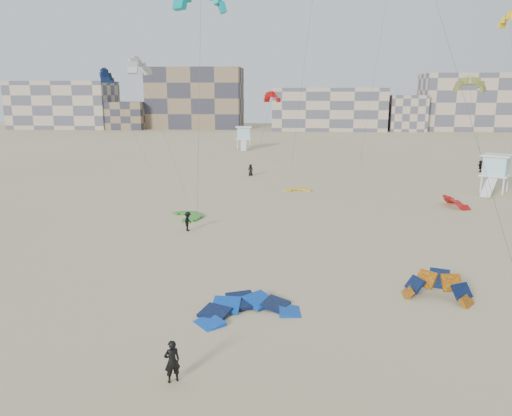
# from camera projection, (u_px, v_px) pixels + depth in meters

# --- Properties ---
(ground) EXTENTS (320.00, 320.00, 0.00)m
(ground) POSITION_uv_depth(u_px,v_px,m) (254.00, 354.00, 21.53)
(ground) COLOR #C5B484
(ground) RESTS_ON ground
(kite_ground_blue) EXTENTS (6.50, 6.63, 1.90)m
(kite_ground_blue) POSITION_uv_depth(u_px,v_px,m) (247.00, 313.00, 25.49)
(kite_ground_blue) COLOR #0047CA
(kite_ground_blue) RESTS_ON ground
(kite_ground_orange) EXTENTS (4.55, 4.54, 3.63)m
(kite_ground_orange) POSITION_uv_depth(u_px,v_px,m) (437.00, 299.00, 27.29)
(kite_ground_orange) COLOR orange
(kite_ground_orange) RESTS_ON ground
(kite_ground_green) EXTENTS (4.85, 4.76, 0.62)m
(kite_ground_green) POSITION_uv_depth(u_px,v_px,m) (188.00, 217.00, 45.04)
(kite_ground_green) COLOR green
(kite_ground_green) RESTS_ON ground
(kite_ground_red_far) EXTENTS (3.97, 3.83, 3.19)m
(kite_ground_red_far) POSITION_uv_depth(u_px,v_px,m) (455.00, 206.00, 49.13)
(kite_ground_red_far) COLOR #B60412
(kite_ground_red_far) RESTS_ON ground
(kite_ground_yellow) EXTENTS (3.18, 3.31, 0.54)m
(kite_ground_yellow) POSITION_uv_depth(u_px,v_px,m) (298.00, 191.00, 56.89)
(kite_ground_yellow) COLOR #FFA910
(kite_ground_yellow) RESTS_ON ground
(kitesurfer_main) EXTENTS (0.76, 0.69, 1.75)m
(kitesurfer_main) POSITION_uv_depth(u_px,v_px,m) (172.00, 361.00, 19.32)
(kitesurfer_main) COLOR black
(kitesurfer_main) RESTS_ON ground
(kitesurfer_c) EXTENTS (0.74, 1.11, 1.60)m
(kitesurfer_c) POSITION_uv_depth(u_px,v_px,m) (188.00, 221.00, 40.39)
(kitesurfer_c) COLOR black
(kitesurfer_c) RESTS_ON ground
(kitesurfer_e) EXTENTS (0.84, 0.62, 1.56)m
(kitesurfer_e) POSITION_uv_depth(u_px,v_px,m) (251.00, 170.00, 66.80)
(kitesurfer_e) COLOR black
(kitesurfer_e) RESTS_ON ground
(kitesurfer_f) EXTENTS (0.66, 1.58, 1.65)m
(kitesurfer_f) POSITION_uv_depth(u_px,v_px,m) (480.00, 166.00, 70.00)
(kitesurfer_f) COLOR black
(kitesurfer_f) RESTS_ON ground
(kite_fly_teal_a) EXTENTS (5.93, 7.02, 18.92)m
(kite_fly_teal_a) POSITION_uv_depth(u_px,v_px,m) (201.00, 0.00, 40.57)
(kite_fly_teal_a) COLOR #009A9C
(kite_fly_teal_a) RESTS_ON ground
(kite_fly_grey) EXTENTS (9.20, 10.84, 14.13)m
(kite_fly_grey) POSITION_uv_depth(u_px,v_px,m) (139.00, 68.00, 55.41)
(kite_fly_grey) COLOR #B9B9B9
(kite_fly_grey) RESTS_ON ground
(kite_fly_olive) EXTENTS (4.07, 10.58, 11.82)m
(kite_fly_olive) POSITION_uv_depth(u_px,v_px,m) (469.00, 86.00, 53.38)
(kite_fly_olive) COLOR olive
(kite_fly_olive) RESTS_ON ground
(kite_fly_yellow) EXTENTS (6.81, 5.60, 19.51)m
(kite_fly_yellow) POSITION_uv_depth(u_px,v_px,m) (510.00, 20.00, 60.37)
(kite_fly_yellow) COLOR #FFA910
(kite_fly_yellow) RESTS_ON ground
(kite_fly_navy) EXTENTS (9.20, 6.74, 13.32)m
(kite_fly_navy) POSITION_uv_depth(u_px,v_px,m) (107.00, 77.00, 68.57)
(kite_fly_navy) COLOR #0D1F3E
(kite_fly_navy) RESTS_ON ground
(kite_fly_red) EXTENTS (4.58, 5.59, 10.26)m
(kite_fly_red) POSITION_uv_depth(u_px,v_px,m) (272.00, 98.00, 81.05)
(kite_fly_red) COLOR #B60412
(kite_fly_red) RESTS_ON ground
(lifeguard_tower_near) EXTENTS (4.12, 6.37, 4.24)m
(lifeguard_tower_near) POSITION_uv_depth(u_px,v_px,m) (496.00, 174.00, 55.64)
(lifeguard_tower_near) COLOR white
(lifeguard_tower_near) RESTS_ON ground
(lifeguard_tower_far) EXTENTS (3.36, 6.10, 4.36)m
(lifeguard_tower_far) POSITION_uv_depth(u_px,v_px,m) (244.00, 138.00, 97.60)
(lifeguard_tower_far) COLOR white
(lifeguard_tower_far) RESTS_ON ground
(condo_west_a) EXTENTS (30.00, 15.00, 14.00)m
(condo_west_a) POSITION_uv_depth(u_px,v_px,m) (64.00, 105.00, 151.91)
(condo_west_a) COLOR tan
(condo_west_a) RESTS_ON ground
(condo_west_b) EXTENTS (28.00, 14.00, 18.00)m
(condo_west_b) POSITION_uv_depth(u_px,v_px,m) (196.00, 98.00, 151.96)
(condo_west_b) COLOR #7D664B
(condo_west_b) RESTS_ON ground
(condo_mid) EXTENTS (32.00, 16.00, 12.00)m
(condo_mid) POSITION_uv_depth(u_px,v_px,m) (328.00, 109.00, 145.41)
(condo_mid) COLOR tan
(condo_mid) RESTS_ON ground
(condo_east) EXTENTS (26.00, 14.00, 16.00)m
(condo_east) POSITION_uv_depth(u_px,v_px,m) (468.00, 102.00, 143.53)
(condo_east) COLOR tan
(condo_east) RESTS_ON ground
(condo_fill_left) EXTENTS (12.00, 10.00, 8.00)m
(condo_fill_left) POSITION_uv_depth(u_px,v_px,m) (126.00, 115.00, 148.97)
(condo_fill_left) COLOR #7D664B
(condo_fill_left) RESTS_ON ground
(condo_fill_right) EXTENTS (10.00, 10.00, 10.00)m
(condo_fill_right) POSITION_uv_depth(u_px,v_px,m) (406.00, 113.00, 141.84)
(condo_fill_right) COLOR tan
(condo_fill_right) RESTS_ON ground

